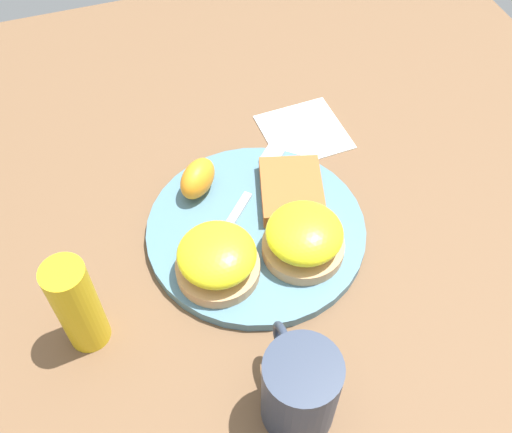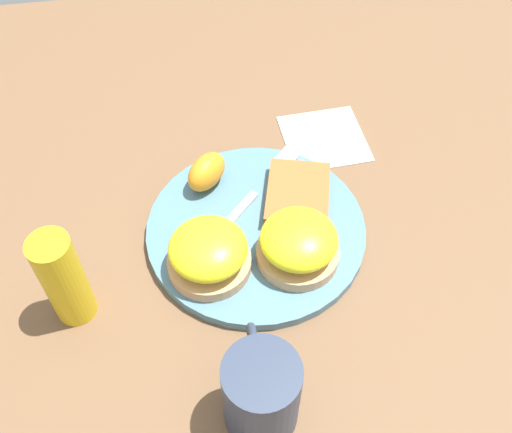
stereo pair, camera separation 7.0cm
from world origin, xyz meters
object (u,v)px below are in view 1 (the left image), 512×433
object	(u,v)px
sandwich_benedict_left	(217,259)
orange_wedge	(198,178)
fork	(251,189)
cup	(299,389)
sandwich_benedict_right	(304,238)
hashbrown_patty	(292,190)
condiment_bottle	(77,306)

from	to	relation	value
sandwich_benedict_left	orange_wedge	size ratio (longest dim) A/B	1.59
sandwich_benedict_left	fork	size ratio (longest dim) A/B	0.57
cup	fork	bearing A→B (deg)	-8.89
sandwich_benedict_right	cup	world-z (taller)	cup
fork	sandwich_benedict_right	bearing A→B (deg)	-165.60
cup	hashbrown_patty	bearing A→B (deg)	-19.27
hashbrown_patty	orange_wedge	world-z (taller)	orange_wedge
hashbrown_patty	orange_wedge	size ratio (longest dim) A/B	1.64
hashbrown_patty	sandwich_benedict_left	bearing A→B (deg)	123.99
orange_wedge	cup	size ratio (longest dim) A/B	0.57
sandwich_benedict_left	sandwich_benedict_right	world-z (taller)	same
hashbrown_patty	condiment_bottle	world-z (taller)	condiment_bottle
hashbrown_patty	cup	bearing A→B (deg)	160.73
fork	orange_wedge	bearing A→B (deg)	70.98
sandwich_benedict_left	orange_wedge	xyz separation A→B (m)	(0.13, -0.01, -0.01)
sandwich_benedict_left	hashbrown_patty	distance (m)	0.14
sandwich_benedict_right	orange_wedge	distance (m)	0.16
fork	sandwich_benedict_left	bearing A→B (deg)	144.56
cup	sandwich_benedict_right	bearing A→B (deg)	-22.86
sandwich_benedict_left	condiment_bottle	size ratio (longest dim) A/B	0.76
hashbrown_patty	cup	distance (m)	0.27
hashbrown_patty	cup	size ratio (longest dim) A/B	0.93
fork	condiment_bottle	bearing A→B (deg)	119.55
sandwich_benedict_left	sandwich_benedict_right	xyz separation A→B (m)	(-0.00, -0.10, 0.00)
sandwich_benedict_left	condiment_bottle	world-z (taller)	condiment_bottle
sandwich_benedict_left	sandwich_benedict_right	distance (m)	0.10
orange_wedge	cup	world-z (taller)	cup
sandwich_benedict_left	hashbrown_patty	world-z (taller)	sandwich_benedict_left
sandwich_benedict_right	condiment_bottle	distance (m)	0.26
fork	cup	distance (m)	0.28
condiment_bottle	sandwich_benedict_right	bearing A→B (deg)	-85.37
sandwich_benedict_left	condiment_bottle	bearing A→B (deg)	99.03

